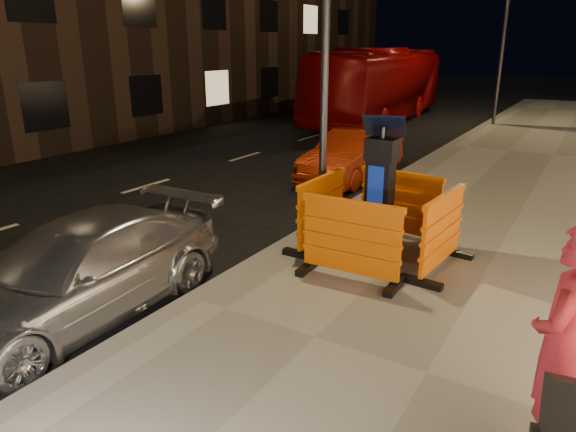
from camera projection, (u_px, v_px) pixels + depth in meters
The scene contains 14 objects.
ground_plane at pixel (194, 308), 6.54m from camera, with size 120.00×120.00×0.00m, color black.
sidewalk at pixel (426, 379), 5.04m from camera, with size 6.00×60.00×0.15m, color gray.
kerb at pixel (193, 303), 6.52m from camera, with size 0.30×60.00×0.15m, color slate.
parking_kiosk at pixel (380, 192), 7.48m from camera, with size 0.63×0.63×2.01m, color black.
barrier_front at pixel (351, 241), 6.85m from camera, with size 1.44×0.59×1.12m, color #F66703.
barrier_back at pixel (400, 205), 8.39m from camera, with size 1.44×0.59×1.12m, color #F66703.
barrier_kerbside at pixel (321, 211), 8.09m from camera, with size 1.44×0.59×1.12m, color #F66703.
barrier_bldgside at pixel (442, 232), 7.15m from camera, with size 1.44×0.59×1.12m, color #F66703.
car_silver at pixel (84, 314), 6.40m from camera, with size 1.65×4.07×1.18m, color silver.
car_red at pixel (351, 179), 12.88m from camera, with size 1.27×3.66×1.20m, color maroon.
bus_doubledecker at pixel (377, 121), 22.77m from camera, with size 2.61×11.16×3.11m, color #900609.
man at pixel (562, 345), 3.78m from camera, with size 0.69×0.45×1.88m, color #AD202F.
street_lamp_mid at pixel (325, 48), 7.86m from camera, with size 0.12×0.12×6.00m, color #3F3F44.
street_lamp_far at pixel (503, 47), 20.01m from camera, with size 0.12×0.12×6.00m, color #3F3F44.
Camera 1 is at (4.07, -4.36, 3.19)m, focal length 32.00 mm.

